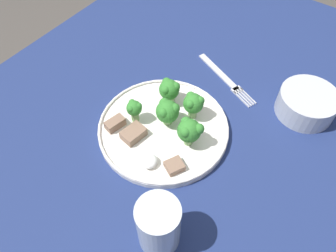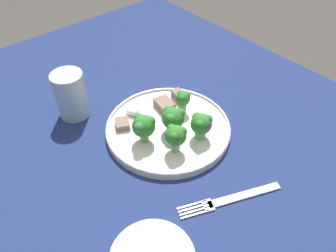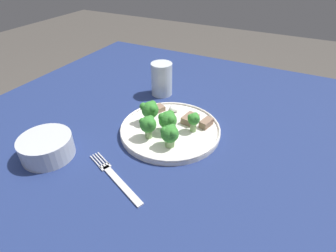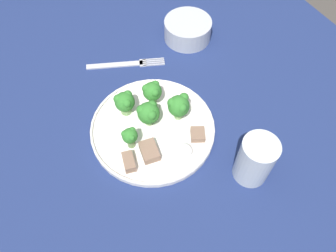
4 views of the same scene
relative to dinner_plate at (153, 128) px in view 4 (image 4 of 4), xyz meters
The scene contains 15 objects.
ground_plane 0.76m from the dinner_plate, 111.76° to the left, with size 8.00×8.00×0.00m, color #4C4742.
table 0.13m from the dinner_plate, 111.76° to the left, with size 1.26×1.07×0.75m.
dinner_plate is the anchor object (origin of this frame).
fork 0.21m from the dinner_plate, behind, with size 0.09×0.19×0.00m.
cream_bowl 0.32m from the dinner_plate, 135.26° to the left, with size 0.13×0.13×0.05m.
drinking_glass 0.23m from the dinner_plate, 34.24° to the left, with size 0.07×0.07×0.11m.
broccoli_floret_near_rim_left 0.08m from the dinner_plate, 152.01° to the left, with size 0.04×0.04×0.06m.
broccoli_floret_center_left 0.08m from the dinner_plate, 154.04° to the right, with size 0.05×0.04×0.06m.
broccoli_floret_back_left 0.07m from the dinner_plate, 72.90° to the right, with size 0.03×0.03×0.05m.
broccoli_floret_front_left 0.08m from the dinner_plate, 88.08° to the left, with size 0.05×0.05×0.06m.
broccoli_floret_center_back 0.04m from the dinner_plate, behind, with size 0.05×0.05×0.06m.
meat_slice_front_slice 0.07m from the dinner_plate, 32.99° to the right, with size 0.05×0.04×0.02m.
meat_slice_middle_slice 0.10m from the dinner_plate, 55.78° to the right, with size 0.05×0.03×0.02m.
meat_slice_rear_slice 0.10m from the dinner_plate, 48.20° to the left, with size 0.04×0.04×0.01m.
sauce_dollop 0.09m from the dinner_plate, 19.63° to the left, with size 0.03×0.03×0.02m.
Camera 4 is at (0.39, -0.24, 1.36)m, focal length 35.00 mm.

